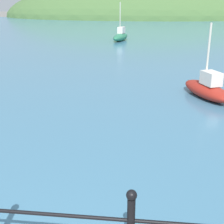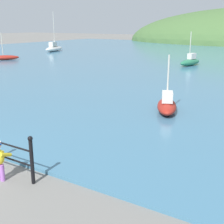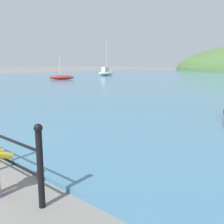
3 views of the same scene
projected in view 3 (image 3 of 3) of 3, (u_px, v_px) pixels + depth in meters
The scene contains 2 objects.
boat_far_left at pixel (62, 77), 30.10m from camera, with size 2.46×2.70×2.76m.
boat_white_sailboat at pixel (106, 73), 39.62m from camera, with size 2.09×4.25×5.18m.
Camera 3 is at (6.07, -0.36, 2.00)m, focal length 42.00 mm.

